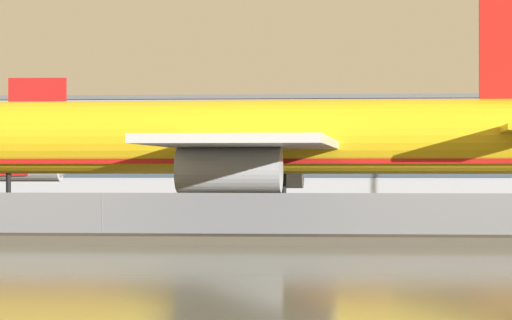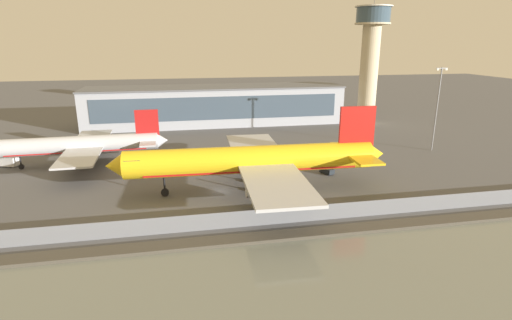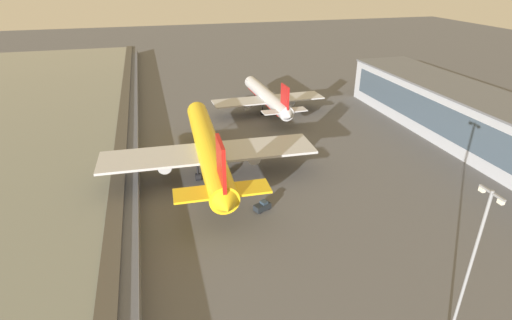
% 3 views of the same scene
% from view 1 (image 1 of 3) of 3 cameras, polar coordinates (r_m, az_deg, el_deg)
% --- Properties ---
extents(ground_plane, '(500.00, 500.00, 0.00)m').
position_cam_1_polar(ground_plane, '(87.98, -5.15, -3.12)').
color(ground_plane, '#565659').
extents(shoreline_seawall, '(320.00, 3.00, 0.50)m').
position_cam_1_polar(shoreline_seawall, '(67.86, -8.01, -3.70)').
color(shoreline_seawall, '#474238').
rests_on(shoreline_seawall, ground).
extents(perimeter_fence, '(280.00, 0.10, 2.73)m').
position_cam_1_polar(perimeter_fence, '(72.21, -7.24, -2.62)').
color(perimeter_fence, slate).
rests_on(perimeter_fence, ground).
extents(cargo_jet_yellow, '(53.72, 45.74, 16.22)m').
position_cam_1_polar(cargo_jet_yellow, '(86.18, -0.56, 0.94)').
color(cargo_jet_yellow, yellow).
rests_on(cargo_jet_yellow, ground).
extents(baggage_tug, '(2.73, 3.57, 1.80)m').
position_cam_1_polar(baggage_tug, '(93.71, 10.55, -2.45)').
color(baggage_tug, '#1E2328').
rests_on(baggage_tug, ground).
extents(terminal_building, '(88.41, 18.48, 13.09)m').
position_cam_1_polar(terminal_building, '(153.84, 1.26, 0.47)').
color(terminal_building, '#9EA3AD').
rests_on(terminal_building, ground).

